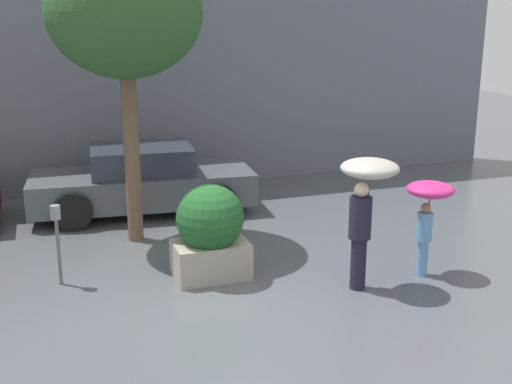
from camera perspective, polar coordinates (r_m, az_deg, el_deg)
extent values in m
plane|color=#51565B|center=(8.66, -3.94, -10.09)|extent=(40.00, 40.00, 0.00)
cube|color=slate|center=(14.22, -11.32, 12.20)|extent=(18.00, 0.30, 6.00)
cube|color=#9E9384|center=(9.49, -4.04, -5.98)|extent=(1.08, 0.74, 0.54)
sphere|color=#1E5123|center=(9.28, -4.11, -2.30)|extent=(0.99, 0.99, 0.99)
cylinder|color=#1E1E2D|center=(9.14, 9.07, -6.28)|extent=(0.22, 0.22, 0.75)
cylinder|color=#1E1E2D|center=(8.92, 9.25, -2.27)|extent=(0.31, 0.31, 0.59)
sphere|color=beige|center=(8.80, 9.36, 0.20)|extent=(0.20, 0.20, 0.20)
cylinder|color=#4C4C51|center=(8.91, 9.99, 0.07)|extent=(0.02, 0.02, 0.65)
ellipsoid|color=beige|center=(8.83, 10.09, 2.10)|extent=(0.80, 0.80, 0.26)
cylinder|color=#669ED1|center=(9.82, 14.55, -5.68)|extent=(0.16, 0.16, 0.54)
cylinder|color=#669ED1|center=(9.67, 14.74, -3.00)|extent=(0.23, 0.23, 0.43)
sphere|color=#997056|center=(9.58, 14.86, -1.37)|extent=(0.15, 0.15, 0.15)
cylinder|color=#4C4C51|center=(9.67, 15.13, -1.27)|extent=(0.02, 0.02, 0.52)
ellipsoid|color=#E02D84|center=(9.60, 15.24, 0.21)|extent=(0.69, 0.69, 0.22)
cube|color=#4C5156|center=(12.69, -10.02, 0.43)|extent=(4.37, 2.03, 0.60)
cube|color=#2D333D|center=(12.56, -10.13, 2.87)|extent=(2.02, 1.58, 0.50)
cylinder|color=black|center=(11.91, -15.98, -1.64)|extent=(0.72, 0.28, 0.71)
cylinder|color=black|center=(13.51, -15.82, 0.37)|extent=(0.72, 0.28, 0.71)
cylinder|color=black|center=(12.09, -3.47, -0.81)|extent=(0.72, 0.28, 0.71)
cylinder|color=black|center=(13.67, -4.77, 1.08)|extent=(0.72, 0.28, 0.71)
cylinder|color=brown|center=(10.85, -10.99, 3.60)|extent=(0.26, 0.26, 3.11)
ellipsoid|color=#2D5628|center=(10.63, -11.63, 15.45)|extent=(2.47, 2.47, 2.10)
cylinder|color=#595B60|center=(9.53, -17.13, -5.13)|extent=(0.05, 0.05, 0.98)
cylinder|color=gray|center=(9.35, -17.41, -1.73)|extent=(0.14, 0.14, 0.20)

